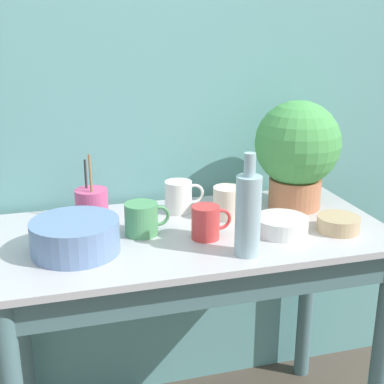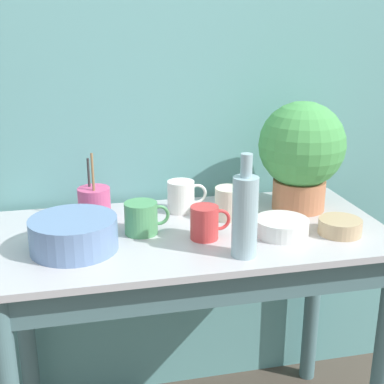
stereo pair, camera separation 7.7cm
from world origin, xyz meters
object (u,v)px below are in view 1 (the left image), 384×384
potted_plant (297,149)px  bottle_tall (248,213)px  bowl_small_enamel_white (281,225)px  utensil_cup (92,204)px  mug_green (142,219)px  bowl_wash_large (75,236)px  mug_cream (228,203)px  mug_white (180,196)px  bowl_small_tan (338,224)px  mug_red (206,222)px

potted_plant → bottle_tall: 0.44m
bowl_small_enamel_white → utensil_cup: 0.59m
bottle_tall → mug_green: (-0.25, 0.21, -0.07)m
mug_green → bowl_small_enamel_white: 0.41m
bowl_wash_large → mug_cream: mug_cream is taller
mug_white → bowl_small_tan: mug_white is taller
mug_red → bowl_small_enamel_white: (0.22, -0.02, -0.02)m
mug_red → bowl_small_tan: size_ratio=0.93×
potted_plant → bowl_wash_large: 0.77m
bowl_wash_large → mug_white: (0.35, 0.23, 0.01)m
potted_plant → bottle_tall: size_ratio=1.27×
mug_white → utensil_cup: 0.29m
mug_green → bowl_small_tan: mug_green is taller
mug_red → bowl_small_enamel_white: mug_red is taller
mug_red → potted_plant: bearing=26.0°
utensil_cup → mug_white: bearing=-2.3°
mug_white → bowl_wash_large: bearing=-146.8°
bottle_tall → utensil_cup: size_ratio=1.32×
potted_plant → mug_red: size_ratio=3.02×
potted_plant → mug_white: 0.41m
bottle_tall → bowl_small_enamel_white: bottle_tall is taller
bowl_small_enamel_white → utensil_cup: (-0.53, 0.27, 0.02)m
potted_plant → utensil_cup: potted_plant is taller
bottle_tall → mug_red: size_ratio=2.37×
mug_green → mug_white: bearing=45.0°
bowl_small_enamel_white → bowl_wash_large: bearing=177.3°
mug_white → utensil_cup: utensil_cup is taller
bowl_wash_large → mug_white: size_ratio=1.89×
mug_white → mug_red: bearing=-85.9°
potted_plant → bowl_small_enamel_white: potted_plant is taller
bowl_wash_large → bottle_tall: (0.44, -0.14, 0.07)m
potted_plant → bowl_wash_large: size_ratio=1.49×
bowl_wash_large → mug_cream: size_ratio=1.82×
bottle_tall → utensil_cup: bearing=134.4°
bowl_wash_large → bowl_small_enamel_white: bearing=-2.7°
potted_plant → mug_white: size_ratio=2.81×
potted_plant → mug_red: (-0.36, -0.18, -0.15)m
mug_white → mug_cream: 0.16m
potted_plant → mug_green: potted_plant is taller
potted_plant → mug_green: size_ratio=2.67×
bowl_wash_large → mug_green: 0.21m
bowl_wash_large → mug_cream: bearing=15.4°
bowl_small_tan → mug_red: bearing=172.2°
mug_cream → bowl_small_tan: (0.28, -0.19, -0.03)m
mug_red → bowl_small_enamel_white: 0.23m
mug_cream → mug_red: bearing=-130.0°
potted_plant → utensil_cup: size_ratio=1.68×
bowl_wash_large → mug_red: size_ratio=2.03×
bowl_wash_large → mug_white: 0.42m
bowl_wash_large → mug_green: size_ratio=1.79×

